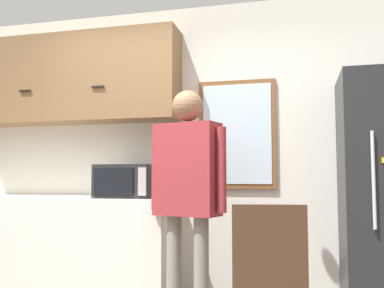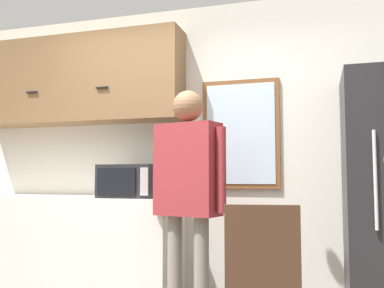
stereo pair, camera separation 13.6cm
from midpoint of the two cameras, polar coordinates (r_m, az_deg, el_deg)
name	(u,v)px [view 2 (the right image)]	position (r m, az deg, el deg)	size (l,w,h in m)	color
back_wall	(195,151)	(3.95, 1.36, -0.95)	(6.00, 0.06, 2.70)	silver
counter	(65,248)	(4.14, -15.70, -13.20)	(2.12, 0.60, 0.93)	silver
upper_cabinets	(77,81)	(4.31, -14.27, 8.19)	(2.12, 0.35, 0.84)	olive
microwave	(131,181)	(3.72, -7.05, -4.94)	(0.49, 0.41, 0.28)	#232326
person	(188,180)	(3.18, 0.68, -4.86)	(0.61, 0.34, 1.76)	gray
window	(241,134)	(3.83, 7.53, 1.36)	(0.69, 0.05, 0.97)	brown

